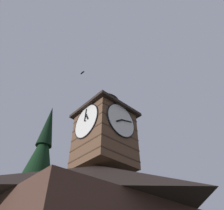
{
  "coord_description": "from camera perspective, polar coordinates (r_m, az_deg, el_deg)",
  "views": [
    {
      "loc": [
        9.78,
        10.54,
        1.77
      ],
      "look_at": [
        0.05,
        -0.06,
        13.42
      ],
      "focal_mm": 32.36,
      "sensor_mm": 36.0,
      "label": 1
    }
  ],
  "objects": [
    {
      "name": "pine_tree_behind",
      "position": [
        20.81,
        -21.69,
        -22.56
      ],
      "size": [
        5.09,
        5.09,
        16.71
      ],
      "color": "#473323",
      "rests_on": "ground_plane"
    },
    {
      "name": "clock_tower",
      "position": [
        16.9,
        -2.08,
        -7.89
      ],
      "size": [
        4.55,
        4.55,
        7.7
      ],
      "color": "brown",
      "rests_on": "building_main"
    },
    {
      "name": "flying_bird_high",
      "position": [
        24.78,
        -8.33,
        9.05
      ],
      "size": [
        0.23,
        0.62,
        0.12
      ],
      "color": "black"
    }
  ]
}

